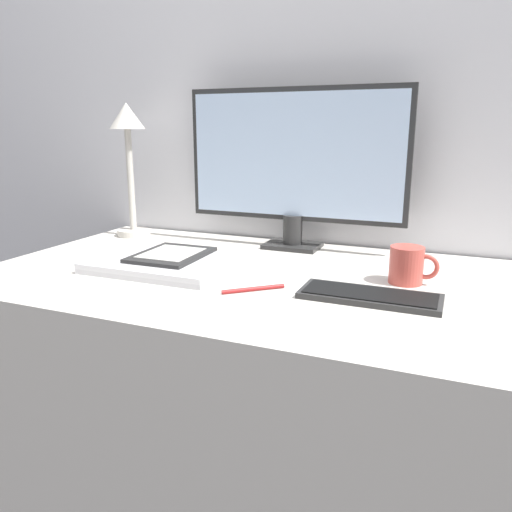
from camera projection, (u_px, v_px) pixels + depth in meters
wall_back at (324, 72)px, 1.38m from camera, size 3.60×0.05×2.40m
desk at (270, 415)px, 1.23m from camera, size 1.35×0.73×0.72m
monitor at (294, 162)px, 1.36m from camera, size 0.62×0.11×0.44m
keyboard at (370, 296)px, 0.98m from camera, size 0.27×0.11×0.01m
laptop at (162, 264)px, 1.20m from camera, size 0.33×0.23×0.02m
ereader at (171, 255)px, 1.22m from camera, size 0.16×0.20×0.01m
desk_lamp at (128, 144)px, 1.50m from camera, size 0.11×0.11×0.40m
coffee_mug at (408, 265)px, 1.08m from camera, size 0.10×0.07×0.08m
pen at (253, 289)px, 1.03m from camera, size 0.11×0.10×0.01m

